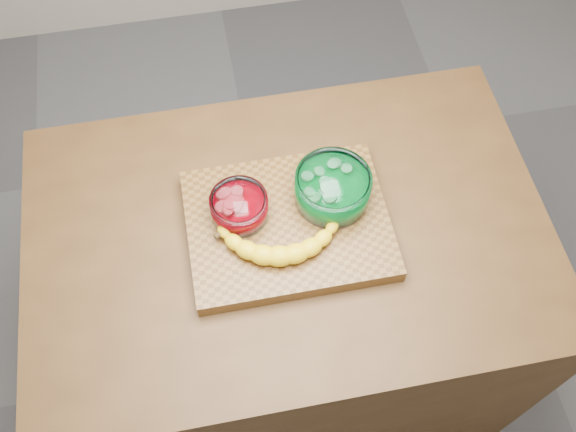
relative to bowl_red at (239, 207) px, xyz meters
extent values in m
plane|color=#58585C|center=(0.10, -0.04, -0.97)|extent=(3.50, 3.50, 0.00)
cube|color=#4A2F16|center=(0.10, -0.04, -0.52)|extent=(1.20, 0.80, 0.90)
cube|color=brown|center=(0.10, -0.04, -0.05)|extent=(0.45, 0.35, 0.04)
cylinder|color=white|center=(0.00, 0.00, 0.00)|extent=(0.13, 0.13, 0.06)
cylinder|color=#B9000E|center=(0.00, 0.00, -0.01)|extent=(0.11, 0.11, 0.03)
cylinder|color=#EA4A54|center=(0.00, 0.00, 0.02)|extent=(0.10, 0.10, 0.02)
cylinder|color=white|center=(0.21, 0.00, 0.01)|extent=(0.17, 0.17, 0.08)
cylinder|color=#008128|center=(0.21, 0.00, 0.00)|extent=(0.15, 0.15, 0.05)
cylinder|color=#5EC774|center=(0.21, 0.00, 0.03)|extent=(0.14, 0.14, 0.02)
camera|label=1|loc=(-0.03, -0.74, 1.21)|focal=40.00mm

